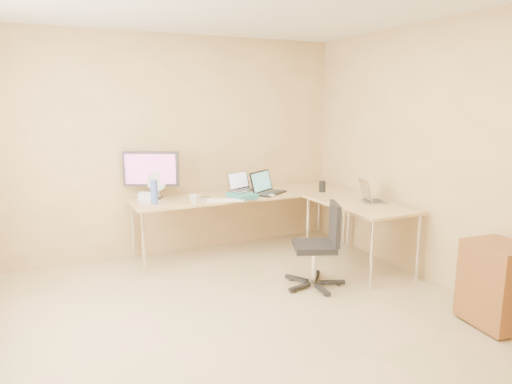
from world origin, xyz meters
name	(u,v)px	position (x,y,z in m)	size (l,w,h in m)	color
floor	(252,329)	(0.00, 0.00, 0.00)	(4.50, 4.50, 0.00)	tan
wall_back	(174,146)	(0.00, 2.25, 1.30)	(4.50, 4.50, 0.00)	#D7B375
wall_right	(452,158)	(2.10, 0.00, 1.30)	(4.50, 4.50, 0.00)	#D7B375
desk_main	(243,223)	(0.72, 1.85, 0.36)	(2.65, 0.70, 0.73)	tan
desk_return	(359,235)	(1.70, 0.85, 0.36)	(0.70, 1.30, 0.73)	tan
monitor	(151,175)	(-0.33, 2.05, 1.00)	(0.64, 0.21, 0.55)	#282727
book_stack	(242,196)	(0.62, 1.64, 0.76)	(0.24, 0.33, 0.06)	teal
laptop_center	(243,182)	(0.70, 1.78, 0.89)	(0.34, 0.26, 0.22)	#A8A8A9
laptop_black	(268,183)	(1.01, 1.73, 0.87)	(0.44, 0.32, 0.27)	black
keyboard	(225,200)	(0.38, 1.55, 0.74)	(0.42, 0.12, 0.02)	white
mouse	(272,195)	(0.97, 1.55, 0.75)	(0.09, 0.05, 0.03)	white
mug	(195,199)	(0.02, 1.55, 0.78)	(0.11, 0.11, 0.10)	silver
cd_stack	(205,198)	(0.21, 1.73, 0.74)	(0.11, 0.11, 0.03)	#A6A3BF
water_bottle	(154,192)	(-0.37, 1.73, 0.86)	(0.08, 0.08, 0.27)	#4860B5
papers	(149,201)	(-0.40, 1.90, 0.73)	(0.22, 0.31, 0.01)	silver
white_box	(149,195)	(-0.36, 2.05, 0.77)	(0.21, 0.15, 0.08)	white
desk_fan	(156,186)	(-0.28, 2.05, 0.87)	(0.22, 0.22, 0.29)	silver
black_cup	(322,187)	(1.66, 1.55, 0.80)	(0.08, 0.08, 0.14)	black
laptop_return	(374,193)	(1.85, 0.80, 0.84)	(0.25, 0.32, 0.21)	#B8B8B8
office_chair	(314,238)	(0.94, 0.56, 0.50)	(0.52, 0.52, 0.86)	black
cabinet	(497,284)	(1.85, -0.78, 0.36)	(0.40, 0.49, 0.68)	brown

